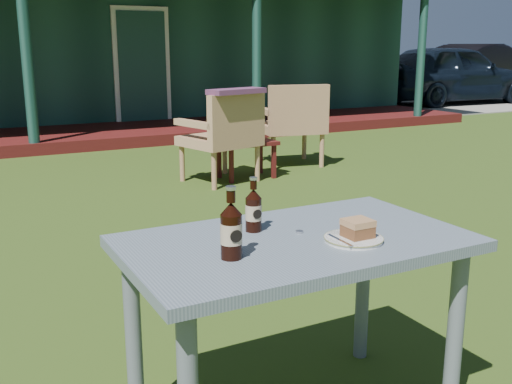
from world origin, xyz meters
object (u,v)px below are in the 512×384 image
cola_bottle_near (254,210)px  cola_bottle_far (231,230)px  armchair_left (225,133)px  side_table (246,146)px  car_near (452,74)px  cafe_table (296,265)px  car_far (481,69)px  armchair_right (293,120)px  plate (354,239)px  cake_slice (358,228)px

cola_bottle_near → cola_bottle_far: bearing=-131.4°
armchair_left → side_table: 0.35m
cola_bottle_near → car_near: bearing=41.5°
car_near → cafe_table: car_near is taller
cola_bottle_near → side_table: size_ratio=0.33×
car_far → car_near: bearing=114.2°
cafe_table → side_table: size_ratio=2.00×
armchair_left → armchair_right: (1.07, 0.44, 0.02)m
cafe_table → plate: size_ratio=5.88×
armchair_right → plate: bearing=-119.0°
car_far → armchair_left: car_far is taller
cafe_table → armchair_right: armchair_right is taller
car_near → car_far: (3.34, 2.11, 0.00)m
cola_bottle_far → car_near: bearing=41.6°
cafe_table → side_table: cafe_table is taller
cafe_table → armchair_right: (2.57, 4.23, -0.08)m
car_far → cafe_table: bearing=121.8°
cafe_table → armchair_right: size_ratio=1.26×
car_far → armchair_left: (-11.86, -7.40, -0.20)m
cafe_table → cola_bottle_near: bearing=124.1°
plate → side_table: 4.34m
cola_bottle_near → side_table: cola_bottle_near is taller
cake_slice → side_table: cake_slice is taller
cafe_table → cola_bottle_far: (-0.29, -0.08, 0.19)m
car_near → plate: (-9.86, -9.20, 0.01)m
car_near → cake_slice: size_ratio=45.94×
car_far → cafe_table: size_ratio=3.64×
car_near → armchair_left: 10.03m
car_far → cafe_table: car_far is taller
cake_slice → armchair_right: size_ratio=0.10×
car_near → cola_bottle_near: size_ratio=21.21×
cola_bottle_far → car_far: bearing=39.6°
cola_bottle_near → side_table: 4.21m
car_near → armchair_left: size_ratio=4.60×
cake_slice → armchair_left: armchair_left is taller
cake_slice → car_far: bearing=40.6°
cola_bottle_near → armchair_left: bearing=66.5°
plate → cake_slice: size_ratio=2.22×
cake_slice → cola_bottle_near: bearing=134.7°
car_far → armchair_right: 12.84m
car_near → cola_bottle_far: car_near is taller
plate → armchair_left: bearing=71.1°
plate → cola_bottle_far: (-0.44, 0.04, 0.09)m
car_near → armchair_right: car_near is taller
armchair_left → armchair_right: armchair_right is taller
cafe_table → cola_bottle_near: size_ratio=6.02×
cake_slice → cola_bottle_near: (-0.26, 0.27, 0.03)m
cafe_table → armchair_right: 4.95m
armchair_left → cafe_table: bearing=-111.5°
side_table → plate: bearing=-112.2°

